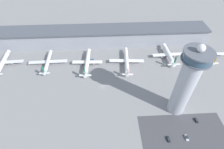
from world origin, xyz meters
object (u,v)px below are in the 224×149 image
control_tower (186,82)px  airplane_gate_delta (127,61)px  car_blue_compact (187,138)px  airplane_gate_foxtrot (207,54)px  airplane_gate_echo (169,55)px  airplane_gate_alpha (3,62)px  car_red_hatchback (196,120)px  car_white_wagon (168,139)px  airplane_gate_charlie (87,62)px  service_truck_fuel (93,61)px  airplane_gate_bravo (48,62)px

control_tower → airplane_gate_delta: size_ratio=1.49×
car_blue_compact → control_tower: bearing=91.5°
airplane_gate_foxtrot → airplane_gate_echo: bearing=179.8°
airplane_gate_alpha → airplane_gate_echo: bearing=1.1°
car_red_hatchback → car_white_wagon: car_red_hatchback is taller
airplane_gate_charlie → airplane_gate_echo: bearing=5.0°
control_tower → airplane_gate_alpha: bearing=158.9°
airplane_gate_delta → car_blue_compact: size_ratio=9.47×
airplane_gate_echo → service_truck_fuel: (-80.42, -2.77, -3.35)m
airplane_gate_delta → airplane_gate_echo: size_ratio=1.20×
airplane_gate_echo → car_red_hatchback: airplane_gate_echo is taller
airplane_gate_bravo → service_truck_fuel: 46.16m
airplane_gate_echo → service_truck_fuel: 80.54m
airplane_gate_charlie → airplane_gate_delta: (40.34, -0.25, 0.08)m
control_tower → car_white_wagon: bearing=-116.4°
airplane_gate_alpha → airplane_gate_delta: bearing=-2.0°
car_white_wagon → airplane_gate_alpha: bearing=149.3°
airplane_gate_alpha → airplane_gate_echo: airplane_gate_echo is taller
airplane_gate_foxtrot → service_truck_fuel: (-122.73, -2.61, -2.71)m
control_tower → airplane_gate_bravo: (-113.77, 60.15, -27.81)m
airplane_gate_foxtrot → car_red_hatchback: airplane_gate_foxtrot is taller
airplane_gate_delta → service_truck_fuel: (-34.59, 5.03, -3.13)m
airplane_gate_echo → airplane_gate_foxtrot: 42.32m
airplane_gate_charlie → airplane_gate_echo: 86.50m
airplane_gate_delta → car_blue_compact: bearing=-67.6°
airplane_gate_echo → airplane_gate_foxtrot: (42.31, -0.16, -0.64)m
airplane_gate_delta → airplane_gate_echo: 46.49m
airplane_gate_bravo → airplane_gate_charlie: size_ratio=0.96×
service_truck_fuel → car_blue_compact: service_truck_fuel is taller
control_tower → airplane_gate_alpha: (-159.12, 61.47, -27.62)m
airplane_gate_bravo → airplane_gate_charlie: 40.38m
airplane_gate_delta → airplane_gate_foxtrot: size_ratio=1.04×
airplane_gate_charlie → airplane_gate_delta: airplane_gate_charlie is taller
airplane_gate_alpha → airplane_gate_delta: size_ratio=0.94×
airplane_gate_alpha → airplane_gate_foxtrot: bearing=0.9°
airplane_gate_charlie → car_red_hatchback: airplane_gate_charlie is taller
airplane_gate_echo → car_blue_compact: airplane_gate_echo is taller
airplane_gate_bravo → car_white_wagon: 132.55m
airplane_gate_charlie → car_white_wagon: bearing=-53.7°
car_blue_compact → airplane_gate_alpha: bearing=151.6°
car_red_hatchback → airplane_gate_charlie: bearing=141.3°
airplane_gate_alpha → car_red_hatchback: size_ratio=9.43×
car_red_hatchback → airplane_gate_foxtrot: bearing=61.2°
service_truck_fuel → airplane_gate_delta: bearing=-8.3°
airplane_gate_echo → airplane_gate_alpha: bearing=-178.9°
control_tower → airplane_gate_bravo: bearing=152.1°
car_blue_compact → car_red_hatchback: 18.03m
airplane_gate_bravo → airplane_gate_foxtrot: 168.83m
control_tower → service_truck_fuel: control_tower is taller
airplane_gate_charlie → control_tower: bearing=-38.0°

